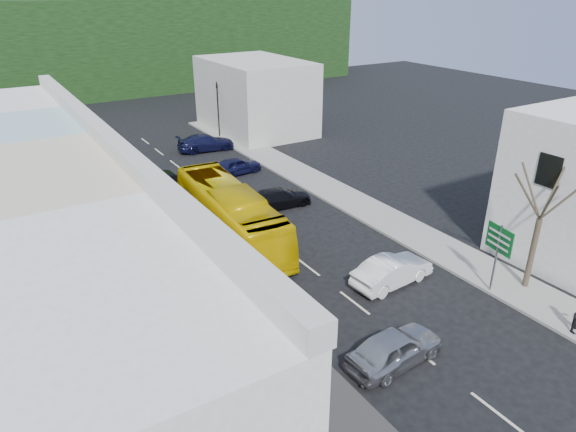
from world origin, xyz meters
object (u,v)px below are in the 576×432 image
(car_red, at_px, (255,316))
(street_tree, at_px, (540,219))
(car_silver, at_px, (394,349))
(pedestrian_left, at_px, (166,302))
(bus, at_px, (230,215))
(car_white, at_px, (392,271))
(direction_sign, at_px, (496,260))
(traffic_signal, at_px, (218,110))

(car_red, height_order, street_tree, street_tree)
(car_silver, xyz_separation_m, pedestrian_left, (-6.68, 7.41, 0.30))
(car_silver, xyz_separation_m, street_tree, (9.34, 0.70, 3.07))
(car_red, bearing_deg, bus, -22.28)
(bus, distance_m, car_white, 9.91)
(direction_sign, bearing_deg, car_white, 149.00)
(bus, bearing_deg, car_white, -57.59)
(pedestrian_left, bearing_deg, car_silver, -120.22)
(pedestrian_left, height_order, street_tree, street_tree)
(direction_sign, bearing_deg, traffic_signal, 99.94)
(bus, height_order, car_silver, bus)
(bus, bearing_deg, car_silver, -82.91)
(car_white, bearing_deg, direction_sign, -136.06)
(car_silver, xyz_separation_m, car_red, (-3.66, 4.80, 0.00))
(traffic_signal, bearing_deg, pedestrian_left, 69.86)
(bus, bearing_deg, traffic_signal, 70.90)
(street_tree, distance_m, traffic_signal, 32.86)
(car_silver, distance_m, direction_sign, 7.74)
(bus, height_order, car_red, bus)
(bus, distance_m, street_tree, 16.20)
(car_silver, bearing_deg, pedestrian_left, 37.85)
(street_tree, height_order, traffic_signal, street_tree)
(direction_sign, distance_m, street_tree, 2.74)
(car_red, bearing_deg, pedestrian_left, 46.20)
(bus, relative_size, pedestrian_left, 6.82)
(car_silver, bearing_deg, car_red, 33.14)
(car_red, relative_size, pedestrian_left, 2.71)
(car_white, bearing_deg, traffic_signal, -12.16)
(bus, relative_size, car_silver, 2.64)
(pedestrian_left, height_order, direction_sign, direction_sign)
(car_white, distance_m, traffic_signal, 29.34)
(car_white, relative_size, traffic_signal, 0.82)
(car_white, distance_m, pedestrian_left, 11.06)
(car_silver, xyz_separation_m, traffic_signal, (7.94, 33.51, 1.98))
(car_red, distance_m, direction_sign, 11.77)
(street_tree, bearing_deg, car_silver, -175.70)
(car_white, height_order, street_tree, street_tree)
(bus, height_order, direction_sign, direction_sign)
(bus, distance_m, direction_sign, 14.44)
(pedestrian_left, bearing_deg, bus, -28.12)
(car_white, relative_size, pedestrian_left, 2.59)
(street_tree, bearing_deg, pedestrian_left, 157.28)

